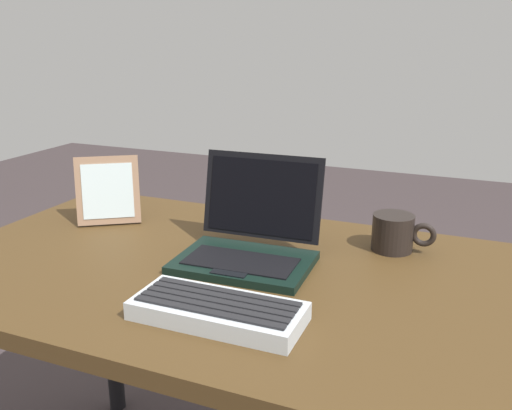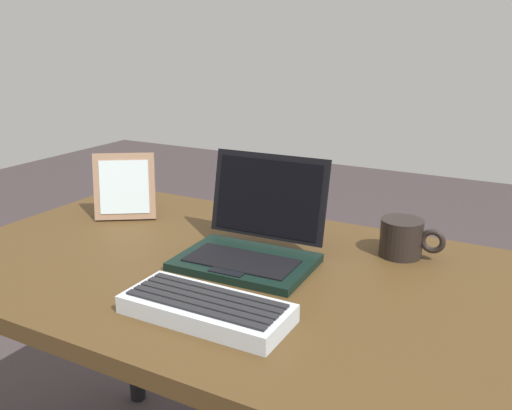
{
  "view_description": "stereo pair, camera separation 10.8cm",
  "coord_description": "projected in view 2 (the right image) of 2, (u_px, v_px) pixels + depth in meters",
  "views": [
    {
      "loc": [
        0.36,
        -0.95,
        1.2
      ],
      "look_at": [
        -0.04,
        0.0,
        0.88
      ],
      "focal_mm": 38.81,
      "sensor_mm": 36.0,
      "label": 1
    },
    {
      "loc": [
        0.46,
        -0.9,
        1.2
      ],
      "look_at": [
        -0.04,
        0.0,
        0.88
      ],
      "focal_mm": 38.81,
      "sensor_mm": 36.0,
      "label": 2
    }
  ],
  "objects": [
    {
      "name": "external_keyboard",
      "position": [
        206.0,
        308.0,
        0.94
      ],
      "size": [
        0.29,
        0.13,
        0.04
      ],
      "color": "#B1B9C0",
      "rests_on": "desk"
    },
    {
      "name": "photo_frame",
      "position": [
        125.0,
        187.0,
        1.42
      ],
      "size": [
        0.16,
        0.12,
        0.17
      ],
      "color": "#87654C",
      "rests_on": "desk"
    },
    {
      "name": "desk",
      "position": [
        273.0,
        311.0,
        1.13
      ],
      "size": [
        1.46,
        0.75,
        0.74
      ],
      "color": "#432F16",
      "rests_on": "ground"
    },
    {
      "name": "laptop_front",
      "position": [
        252.0,
        241.0,
        1.17
      ],
      "size": [
        0.28,
        0.24,
        0.21
      ],
      "color": "black",
      "rests_on": "desk"
    },
    {
      "name": "coffee_mug",
      "position": [
        403.0,
        238.0,
        1.19
      ],
      "size": [
        0.14,
        0.09,
        0.08
      ],
      "color": "black",
      "rests_on": "desk"
    }
  ]
}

